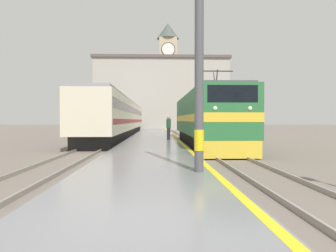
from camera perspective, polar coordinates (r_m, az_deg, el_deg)
The scene contains 10 objects.
ground_plane at distance 34.86m, azimuth -2.50°, elevation -2.01°, with size 200.00×200.00×0.00m, color #70665B.
platform at distance 29.86m, azimuth -2.57°, elevation -2.16°, with size 4.10×140.00×0.38m.
rail_track_near at distance 30.07m, azimuth 4.57°, elevation -2.44°, with size 2.83×140.00×0.16m.
rail_track_far at distance 30.13m, azimuth -9.59°, elevation -2.44°, with size 2.83×140.00×0.16m.
locomotive_train at distance 23.60m, azimuth 6.39°, elevation 1.22°, with size 2.92×17.38×4.75m.
passenger_train at distance 37.72m, azimuth -8.07°, elevation 1.44°, with size 2.92×38.01×3.95m.
catenary_mast at distance 9.59m, azimuth 6.01°, elevation 13.74°, with size 2.55×0.28×7.19m.
person_on_platform at distance 24.80m, azimuth 0.10°, elevation -0.18°, with size 0.34×0.34×1.79m.
clock_tower at distance 70.77m, azimuth -0.02°, elevation 9.30°, with size 4.67×4.67×22.56m.
station_building at distance 62.98m, azimuth -1.17°, elevation 5.55°, with size 25.18×8.82×13.57m.
Camera 1 is at (0.27, -4.81, 1.85)m, focal length 35.00 mm.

